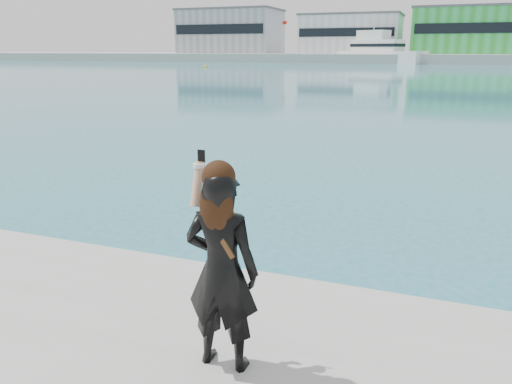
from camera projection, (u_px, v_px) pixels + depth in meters
ground at (195, 384)px, 4.79m from camera, size 500.00×500.00×0.00m
far_quay at (441, 58)px, 121.43m from camera, size 320.00×40.00×2.00m
warehouse_grey_left at (231, 31)px, 136.39m from camera, size 26.52×16.36×11.50m
warehouse_white at (351, 34)px, 125.48m from camera, size 24.48×15.35×9.50m
warehouse_green at (481, 30)px, 115.18m from camera, size 30.60×16.36×10.50m
flagpole_left at (282, 35)px, 124.66m from camera, size 1.28×0.16×8.00m
motor_yacht at (379, 51)px, 112.17m from camera, size 20.61×13.41×9.38m
buoy_far at (206, 67)px, 87.79m from camera, size 0.50×0.50×0.50m
woman at (221, 265)px, 3.58m from camera, size 0.56×0.38×1.60m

